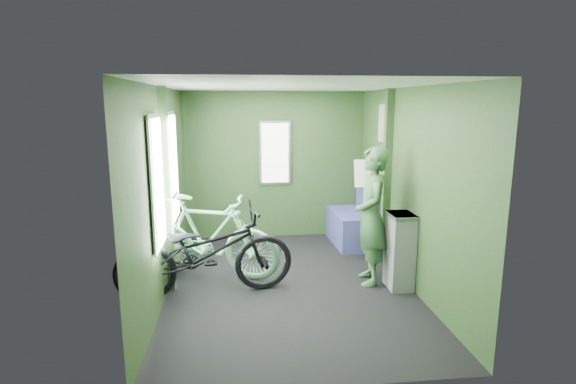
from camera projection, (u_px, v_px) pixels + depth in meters
name	position (u px, v px, depth m)	size (l,w,h in m)	color
room	(285.00, 164.00, 5.10)	(4.00, 4.02, 2.31)	black
bicycle_black	(208.00, 296.00, 5.02)	(0.68, 1.95, 1.03)	black
bicycle_mint	(210.00, 278.00, 5.53)	(0.50, 1.79, 1.07)	#8BDDAD
passenger	(371.00, 216.00, 5.26)	(0.44, 0.69, 1.63)	#366034
waste_box	(400.00, 251.00, 5.17)	(0.26, 0.37, 0.89)	gray
bench_seat	(353.00, 224.00, 6.83)	(0.60, 1.02, 1.05)	navy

